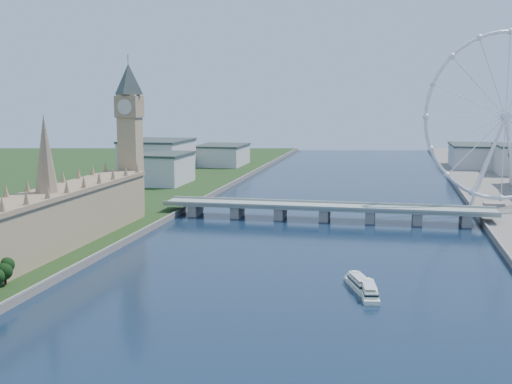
# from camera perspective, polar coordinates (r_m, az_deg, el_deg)

# --- Properties ---
(parliament_range) EXTENTS (24.00, 200.00, 70.00)m
(parliament_range) POSITION_cam_1_polar(r_m,az_deg,el_deg) (343.65, -17.97, -2.49)
(parliament_range) COLOR tan
(parliament_range) RESTS_ON ground
(big_ben) EXTENTS (20.02, 20.02, 110.00)m
(big_ben) POSITION_cam_1_polar(r_m,az_deg,el_deg) (435.01, -11.17, 6.34)
(big_ben) COLOR tan
(big_ben) RESTS_ON ground
(westminster_bridge) EXTENTS (220.00, 22.00, 9.50)m
(westminster_bridge) POSITION_cam_1_polar(r_m,az_deg,el_deg) (430.78, 6.14, -1.59)
(westminster_bridge) COLOR gray
(westminster_bridge) RESTS_ON ground
(london_eye) EXTENTS (113.60, 39.12, 124.30)m
(london_eye) POSITION_cam_1_polar(r_m,az_deg,el_deg) (483.97, 21.30, 6.23)
(london_eye) COLOR silver
(london_eye) RESTS_ON ground
(city_skyline) EXTENTS (505.00, 280.00, 32.00)m
(city_skyline) POSITION_cam_1_polar(r_m,az_deg,el_deg) (685.38, 11.62, 2.85)
(city_skyline) COLOR beige
(city_skyline) RESTS_ON ground
(tour_boat_near) EXTENTS (15.36, 27.14, 5.81)m
(tour_boat_near) POSITION_cam_1_polar(r_m,az_deg,el_deg) (280.69, 9.17, -8.46)
(tour_boat_near) COLOR beige
(tour_boat_near) RESTS_ON ground
(tour_boat_far) EXTENTS (10.47, 27.21, 5.83)m
(tour_boat_far) POSITION_cam_1_polar(r_m,az_deg,el_deg) (270.17, 10.01, -9.15)
(tour_boat_far) COLOR #E1EEC8
(tour_boat_far) RESTS_ON ground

